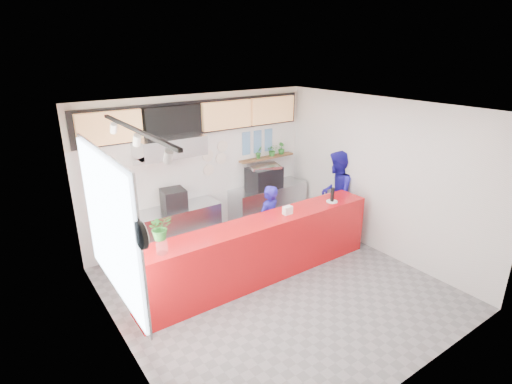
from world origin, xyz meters
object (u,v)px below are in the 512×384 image
espresso_machine (264,177)px  panini_oven (174,199)px  staff_center (268,222)px  staff_right (336,193)px  pepper_mill (332,195)px  service_counter (261,250)px

espresso_machine → panini_oven: bearing=178.3°
staff_center → staff_right: 1.85m
staff_right → staff_center: bearing=-30.6°
espresso_machine → pepper_mill: bearing=-85.4°
service_counter → pepper_mill: pepper_mill is taller
staff_center → panini_oven: bearing=-59.8°
staff_right → service_counter: bearing=-18.4°
panini_oven → espresso_machine: 2.16m
pepper_mill → staff_center: bearing=149.5°
staff_right → pepper_mill: (-0.81, -0.66, 0.34)m
staff_right → pepper_mill: staff_right is taller
staff_right → pepper_mill: size_ratio=6.94×
panini_oven → staff_right: staff_right is taller
espresso_machine → staff_center: staff_center is taller
espresso_machine → service_counter: bearing=-129.2°
panini_oven → pepper_mill: 3.02m
espresso_machine → staff_right: staff_right is taller
service_counter → espresso_machine: 2.34m
staff_center → staff_right: staff_right is taller
staff_right → espresso_machine: bearing=-82.2°
staff_center → pepper_mill: staff_center is taller
espresso_machine → pepper_mill: size_ratio=2.72×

